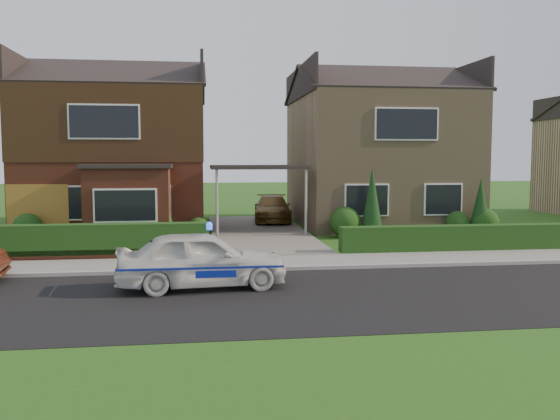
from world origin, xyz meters
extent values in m
plane|color=#1B5215|center=(0.00, 0.00, 0.00)|extent=(120.00, 120.00, 0.00)
cube|color=black|center=(0.00, 0.00, 0.00)|extent=(60.00, 6.00, 0.02)
cube|color=#9E9993|center=(0.00, 3.05, 0.06)|extent=(60.00, 0.16, 0.12)
cube|color=slate|center=(0.00, 4.10, 0.05)|extent=(60.00, 2.00, 0.10)
cube|color=#1B5215|center=(0.00, -5.00, 0.00)|extent=(60.00, 4.00, 0.01)
cube|color=#666059|center=(0.00, 11.00, 0.06)|extent=(3.80, 12.00, 0.12)
cube|color=brown|center=(-5.80, 14.00, 2.90)|extent=(7.20, 8.00, 5.80)
cube|color=white|center=(-7.38, 9.98, 1.40)|extent=(1.80, 0.08, 1.30)
cube|color=white|center=(-4.22, 9.98, 1.40)|extent=(1.60, 0.08, 1.30)
cube|color=white|center=(-5.80, 9.98, 4.40)|extent=(2.60, 0.08, 1.30)
cube|color=black|center=(-5.80, 14.00, 4.35)|extent=(7.26, 8.06, 2.90)
cube|color=brown|center=(-4.94, 9.30, 1.35)|extent=(3.00, 1.40, 2.70)
cube|color=black|center=(-4.94, 9.30, 2.77)|extent=(3.20, 1.60, 0.14)
cube|color=#947C5B|center=(5.80, 14.00, 2.90)|extent=(7.20, 8.00, 5.80)
cube|color=white|center=(4.22, 9.98, 1.40)|extent=(1.80, 0.08, 1.30)
cube|color=white|center=(7.38, 9.98, 1.40)|extent=(1.60, 0.08, 1.30)
cube|color=white|center=(5.80, 9.98, 4.40)|extent=(2.60, 0.08, 1.30)
cube|color=black|center=(0.00, 11.00, 2.70)|extent=(3.80, 3.00, 0.14)
cylinder|color=gray|center=(-1.70, 9.60, 1.35)|extent=(0.10, 0.10, 2.70)
cylinder|color=gray|center=(1.70, 9.60, 1.35)|extent=(0.10, 0.10, 2.70)
cube|color=brown|center=(-8.25, 9.96, 1.05)|extent=(2.20, 0.10, 2.10)
cube|color=brown|center=(-5.80, 5.30, 0.18)|extent=(7.70, 0.25, 0.36)
cube|color=black|center=(-5.80, 5.45, 0.00)|extent=(7.50, 0.55, 0.90)
cube|color=black|center=(5.80, 5.35, 0.00)|extent=(7.50, 0.55, 0.80)
sphere|color=black|center=(-8.50, 9.50, 0.54)|extent=(1.08, 1.08, 1.08)
sphere|color=black|center=(-4.00, 9.30, 0.66)|extent=(1.32, 1.32, 1.32)
sphere|color=black|center=(-2.40, 9.60, 0.42)|extent=(0.84, 0.84, 0.84)
sphere|color=black|center=(3.20, 9.40, 0.60)|extent=(1.20, 1.20, 1.20)
sphere|color=black|center=(7.80, 9.50, 0.48)|extent=(0.96, 0.96, 0.96)
sphere|color=black|center=(8.80, 9.20, 0.54)|extent=(1.08, 1.08, 1.08)
cone|color=black|center=(4.20, 9.20, 1.30)|extent=(0.90, 0.90, 2.60)
cone|color=black|center=(8.60, 9.20, 1.10)|extent=(0.90, 0.90, 2.20)
imported|color=silver|center=(-2.29, 1.20, 0.68)|extent=(1.96, 4.12, 1.36)
sphere|color=#193FF2|center=(-2.09, 1.20, 1.44)|extent=(0.17, 0.17, 0.17)
cube|color=navy|center=(-2.29, 0.39, 0.63)|extent=(3.67, 0.02, 0.05)
cube|color=navy|center=(-2.29, 2.01, 0.63)|extent=(3.67, 0.01, 0.05)
ellipsoid|color=black|center=(-3.41, 1.10, 0.95)|extent=(0.22, 0.17, 0.21)
sphere|color=white|center=(-3.40, 1.04, 0.94)|extent=(0.11, 0.11, 0.11)
sphere|color=black|center=(-3.39, 1.08, 1.09)|extent=(0.13, 0.13, 0.13)
cone|color=black|center=(-3.44, 1.09, 1.16)|extent=(0.04, 0.04, 0.05)
cone|color=black|center=(-3.35, 1.09, 1.16)|extent=(0.04, 0.04, 0.05)
imported|color=brown|center=(1.00, 14.50, 0.71)|extent=(2.02, 4.21, 1.18)
imported|color=gray|center=(-4.44, 8.67, 0.37)|extent=(0.44, 0.36, 0.74)
imported|color=gray|center=(-9.00, 9.00, 0.33)|extent=(0.47, 0.47, 0.67)
imported|color=gray|center=(-2.50, 6.89, 0.40)|extent=(0.45, 0.45, 0.80)
camera|label=1|loc=(-2.30, -12.72, 3.09)|focal=38.00mm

